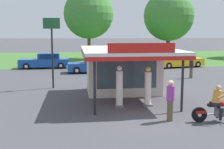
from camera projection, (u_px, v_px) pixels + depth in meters
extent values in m
plane|color=#424247|center=(144.00, 118.00, 13.12)|extent=(300.00, 300.00, 0.00)
cube|color=#3D6B2D|center=(96.00, 58.00, 42.57)|extent=(120.00, 24.00, 0.01)
cube|color=beige|center=(123.00, 71.00, 18.37)|extent=(4.34, 3.02, 2.69)
cube|color=#384C56|center=(127.00, 74.00, 16.89)|extent=(3.47, 0.05, 1.72)
cube|color=silver|center=(128.00, 50.00, 16.47)|extent=(5.04, 6.96, 0.16)
cube|color=red|center=(128.00, 53.00, 16.50)|extent=(5.04, 6.96, 0.18)
cube|color=red|center=(142.00, 48.00, 13.04)|extent=(3.04, 0.08, 0.44)
cylinder|color=black|center=(182.00, 84.00, 13.91)|extent=(0.12, 0.12, 2.69)
cylinder|color=black|center=(95.00, 86.00, 13.40)|extent=(0.12, 0.12, 2.69)
cube|color=slate|center=(119.00, 106.00, 15.01)|extent=(0.44, 0.44, 0.10)
cylinder|color=silver|center=(119.00, 88.00, 14.88)|extent=(0.34, 0.34, 1.72)
cube|color=white|center=(120.00, 87.00, 14.69)|extent=(0.22, 0.02, 0.28)
sphere|color=white|center=(120.00, 68.00, 14.74)|extent=(0.26, 0.26, 0.26)
cube|color=slate|center=(148.00, 105.00, 15.20)|extent=(0.44, 0.44, 0.10)
cylinder|color=silver|center=(148.00, 88.00, 15.07)|extent=(0.34, 0.34, 1.66)
cube|color=white|center=(149.00, 87.00, 14.88)|extent=(0.22, 0.02, 0.28)
sphere|color=#EACC4C|center=(148.00, 69.00, 14.93)|extent=(0.26, 0.26, 0.26)
cylinder|color=black|center=(199.00, 115.00, 12.43)|extent=(0.65, 0.15, 0.64)
cylinder|color=silver|center=(199.00, 115.00, 12.43)|extent=(0.17, 0.13, 0.16)
ellipsoid|color=#B21414|center=(222.00, 104.00, 12.40)|extent=(0.58, 0.29, 0.24)
cube|color=#59595E|center=(220.00, 112.00, 12.45)|extent=(0.46, 0.28, 0.36)
cube|color=black|center=(214.00, 105.00, 12.40)|extent=(0.50, 0.30, 0.10)
cube|color=#B21414|center=(201.00, 112.00, 12.42)|extent=(0.45, 0.22, 0.12)
cylinder|color=silver|center=(210.00, 114.00, 12.60)|extent=(0.71, 0.14, 0.18)
cube|color=black|center=(215.00, 104.00, 12.39)|extent=(0.43, 0.37, 0.14)
cylinder|color=black|center=(218.00, 112.00, 12.62)|extent=(0.14, 0.24, 0.56)
cylinder|color=black|center=(221.00, 114.00, 12.30)|extent=(0.14, 0.24, 0.56)
cylinder|color=gold|center=(217.00, 96.00, 12.35)|extent=(0.44, 0.35, 0.60)
sphere|color=tan|center=(219.00, 88.00, 12.30)|extent=(0.22, 0.22, 0.22)
cylinder|color=gold|center=(220.00, 93.00, 12.54)|extent=(0.54, 0.13, 0.31)
cylinder|color=gold|center=(224.00, 96.00, 12.15)|extent=(0.54, 0.13, 0.31)
cube|color=#19479E|center=(44.00, 63.00, 30.58)|extent=(5.08, 1.94, 0.79)
cube|color=#19479E|center=(49.00, 56.00, 30.56)|extent=(2.24, 1.62, 0.60)
cube|color=#283847|center=(38.00, 56.00, 30.39)|extent=(0.09, 1.37, 0.48)
cube|color=#283847|center=(48.00, 57.00, 29.82)|extent=(1.86, 0.10, 0.45)
cube|color=#283847|center=(49.00, 55.00, 31.30)|extent=(1.86, 0.10, 0.45)
cube|color=silver|center=(19.00, 66.00, 30.22)|extent=(0.18, 1.67, 0.18)
cube|color=silver|center=(69.00, 65.00, 31.03)|extent=(0.18, 1.67, 0.18)
sphere|color=white|center=(18.00, 63.00, 29.62)|extent=(0.18, 0.18, 0.18)
sphere|color=white|center=(19.00, 62.00, 30.72)|extent=(0.18, 0.18, 0.18)
cylinder|color=black|center=(26.00, 66.00, 29.55)|extent=(0.67, 0.22, 0.66)
cylinder|color=silver|center=(26.00, 66.00, 29.55)|extent=(0.30, 0.23, 0.30)
cylinder|color=black|center=(28.00, 64.00, 31.14)|extent=(0.67, 0.22, 0.66)
cylinder|color=silver|center=(28.00, 64.00, 31.14)|extent=(0.30, 0.23, 0.30)
cylinder|color=black|center=(61.00, 66.00, 30.09)|extent=(0.67, 0.22, 0.66)
cylinder|color=silver|center=(61.00, 66.00, 30.09)|extent=(0.30, 0.23, 0.30)
cylinder|color=black|center=(61.00, 64.00, 31.69)|extent=(0.67, 0.22, 0.66)
cylinder|color=silver|center=(61.00, 64.00, 31.69)|extent=(0.30, 0.23, 0.30)
cube|color=gold|center=(179.00, 62.00, 31.41)|extent=(5.42, 2.85, 0.76)
cube|color=gold|center=(176.00, 56.00, 31.16)|extent=(2.56, 2.01, 0.51)
cube|color=#283847|center=(185.00, 56.00, 31.54)|extent=(0.34, 1.35, 0.40)
cube|color=#283847|center=(172.00, 56.00, 31.87)|extent=(1.90, 0.45, 0.38)
cube|color=#283847|center=(180.00, 57.00, 30.45)|extent=(1.90, 0.45, 0.38)
cube|color=silver|center=(200.00, 64.00, 32.32)|extent=(0.48, 1.66, 0.18)
cube|color=silver|center=(157.00, 65.00, 30.57)|extent=(0.48, 1.66, 0.18)
sphere|color=white|center=(197.00, 60.00, 32.80)|extent=(0.18, 0.18, 0.18)
sphere|color=white|center=(203.00, 61.00, 31.76)|extent=(0.18, 0.18, 0.18)
cylinder|color=black|center=(189.00, 63.00, 32.79)|extent=(0.69, 0.34, 0.66)
cylinder|color=silver|center=(189.00, 63.00, 32.79)|extent=(0.34, 0.28, 0.30)
cylinder|color=black|center=(198.00, 64.00, 31.26)|extent=(0.69, 0.34, 0.66)
cylinder|color=silver|center=(198.00, 64.00, 31.26)|extent=(0.34, 0.28, 0.30)
cylinder|color=black|center=(161.00, 64.00, 31.61)|extent=(0.69, 0.34, 0.66)
cylinder|color=silver|center=(161.00, 64.00, 31.61)|extent=(0.34, 0.28, 0.30)
cylinder|color=black|center=(169.00, 66.00, 30.09)|extent=(0.69, 0.34, 0.66)
cylinder|color=silver|center=(169.00, 66.00, 30.09)|extent=(0.34, 0.28, 0.30)
cube|color=#19479E|center=(94.00, 67.00, 27.45)|extent=(4.87, 1.99, 0.73)
cube|color=#19479E|center=(95.00, 60.00, 27.37)|extent=(2.04, 1.69, 0.58)
cube|color=#283847|center=(85.00, 60.00, 27.22)|extent=(0.08, 1.44, 0.47)
cube|color=#283847|center=(96.00, 60.00, 26.59)|extent=(1.69, 0.08, 0.44)
cube|color=#283847|center=(94.00, 59.00, 28.15)|extent=(1.69, 0.08, 0.44)
cube|color=silver|center=(68.00, 70.00, 27.11)|extent=(0.17, 1.76, 0.18)
cube|color=silver|center=(120.00, 69.00, 27.86)|extent=(0.17, 1.76, 0.18)
sphere|color=white|center=(68.00, 67.00, 26.49)|extent=(0.18, 0.18, 0.18)
sphere|color=white|center=(67.00, 66.00, 27.64)|extent=(0.18, 0.18, 0.18)
cylinder|color=black|center=(77.00, 70.00, 26.38)|extent=(0.67, 0.22, 0.66)
cylinder|color=silver|center=(77.00, 70.00, 26.38)|extent=(0.30, 0.23, 0.30)
cylinder|color=black|center=(76.00, 68.00, 28.07)|extent=(0.67, 0.22, 0.66)
cylinder|color=silver|center=(76.00, 68.00, 28.07)|extent=(0.30, 0.23, 0.30)
cylinder|color=black|center=(113.00, 70.00, 26.88)|extent=(0.67, 0.22, 0.66)
cylinder|color=silver|center=(113.00, 70.00, 26.88)|extent=(0.30, 0.23, 0.30)
cylinder|color=black|center=(110.00, 67.00, 28.57)|extent=(0.67, 0.22, 0.66)
cylinder|color=silver|center=(110.00, 67.00, 28.57)|extent=(0.30, 0.23, 0.30)
cylinder|color=brown|center=(151.00, 78.00, 21.85)|extent=(0.26, 0.26, 0.81)
cylinder|color=#8C338C|center=(151.00, 68.00, 21.75)|extent=(0.34, 0.34, 0.57)
sphere|color=#9E704C|center=(151.00, 63.00, 21.69)|extent=(0.22, 0.22, 0.22)
cylinder|color=brown|center=(191.00, 73.00, 24.12)|extent=(0.26, 0.26, 0.84)
cylinder|color=black|center=(191.00, 64.00, 24.02)|extent=(0.34, 0.34, 0.60)
sphere|color=#9E704C|center=(192.00, 59.00, 23.96)|extent=(0.23, 0.23, 0.23)
cylinder|color=beige|center=(192.00, 58.00, 23.95)|extent=(0.36, 0.36, 0.02)
cylinder|color=brown|center=(170.00, 111.00, 12.58)|extent=(0.26, 0.26, 0.89)
cylinder|color=#8C338C|center=(171.00, 93.00, 12.47)|extent=(0.34, 0.34, 0.63)
sphere|color=tan|center=(171.00, 83.00, 12.40)|extent=(0.24, 0.24, 0.24)
cylinder|color=brown|center=(89.00, 46.00, 40.57)|extent=(0.43, 0.43, 3.61)
sphere|color=#427F38|center=(89.00, 14.00, 39.94)|extent=(6.74, 6.74, 6.74)
cylinder|color=brown|center=(168.00, 46.00, 45.20)|extent=(0.59, 0.59, 3.27)
sphere|color=#427F38|center=(169.00, 16.00, 44.56)|extent=(7.57, 7.57, 7.57)
sphere|color=#427F38|center=(165.00, 21.00, 44.64)|extent=(3.97, 3.97, 3.97)
cylinder|color=black|center=(52.00, 59.00, 19.65)|extent=(0.12, 0.12, 3.96)
cube|color=#195128|center=(51.00, 23.00, 19.32)|extent=(1.10, 0.08, 0.70)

